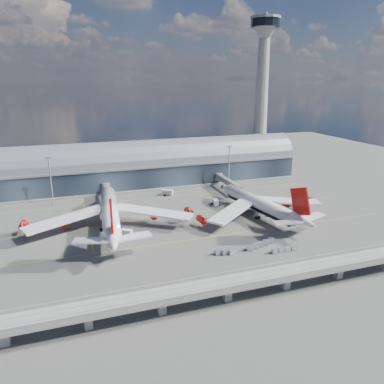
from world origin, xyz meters
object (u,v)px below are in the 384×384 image
object	(u,v)px
service_truck_5	(167,192)
service_truck_1	(127,232)
service_truck_3	(302,219)
service_truck_4	(216,202)
airliner_right	(261,205)
cargo_train_1	(261,244)
cargo_train_2	(284,249)
airliner_left	(110,214)
service_truck_2	(225,217)
floodlight_mast_left	(51,180)
cargo_train_0	(224,252)
floodlight_mast_right	(229,166)
control_tower	(261,97)

from	to	relation	value
service_truck_5	service_truck_1	bearing A→B (deg)	-178.16
service_truck_3	service_truck_4	bearing A→B (deg)	147.88
service_truck_3	service_truck_5	xyz separation A→B (m)	(-47.48, 60.50, 0.14)
airliner_right	cargo_train_1	world-z (taller)	airliner_right
cargo_train_1	cargo_train_2	size ratio (longest dim) A/B	1.34
airliner_left	service_truck_2	bearing A→B (deg)	-1.82
airliner_right	service_truck_1	xyz separation A→B (m)	(-64.57, -2.33, -4.34)
airliner_left	service_truck_2	world-z (taller)	airliner_left
floodlight_mast_left	cargo_train_0	bearing A→B (deg)	-53.09
floodlight_mast_left	airliner_left	distance (m)	49.28
floodlight_mast_right	airliner_right	size ratio (longest dim) A/B	0.37
service_truck_1	service_truck_2	size ratio (longest dim) A/B	0.71
service_truck_1	service_truck_2	bearing A→B (deg)	-50.79
control_tower	service_truck_4	bearing A→B (deg)	-134.60
service_truck_1	cargo_train_2	size ratio (longest dim) A/B	0.47
control_tower	cargo_train_1	world-z (taller)	control_tower
service_truck_5	cargo_train_1	bearing A→B (deg)	-133.78
airliner_left	service_truck_4	distance (m)	58.01
floodlight_mast_right	airliner_left	bearing A→B (deg)	-150.78
service_truck_4	cargo_train_1	distance (m)	52.78
service_truck_3	service_truck_5	world-z (taller)	service_truck_5
cargo_train_0	cargo_train_2	size ratio (longest dim) A/B	0.72
cargo_train_1	airliner_left	bearing A→B (deg)	71.34
floodlight_mast_right	service_truck_4	size ratio (longest dim) A/B	4.52
control_tower	service_truck_4	world-z (taller)	control_tower
service_truck_1	service_truck_4	bearing A→B (deg)	-29.22
airliner_left	service_truck_3	bearing A→B (deg)	-8.68
floodlight_mast_left	cargo_train_2	bearing A→B (deg)	-46.06
airliner_right	airliner_left	bearing A→B (deg)	164.98
airliner_left	service_truck_3	xyz separation A→B (m)	(84.17, -20.64, -5.46)
airliner_right	service_truck_4	distance (m)	26.65
airliner_left	service_truck_4	bearing A→B (deg)	19.91
floodlight_mast_right	cargo_train_0	size ratio (longest dim) A/B	3.35
control_tower	cargo_train_0	size ratio (longest dim) A/B	13.41
airliner_right	service_truck_2	size ratio (longest dim) A/B	9.72
service_truck_3	control_tower	bearing A→B (deg)	93.01
service_truck_1	cargo_train_2	bearing A→B (deg)	-87.92
floodlight_mast_left	service_truck_1	distance (m)	61.25
airliner_right	cargo_train_0	xyz separation A→B (m)	(-32.76, -31.94, -4.82)
floodlight_mast_left	service_truck_4	distance (m)	85.69
service_truck_5	cargo_train_2	bearing A→B (deg)	-130.78
floodlight_mast_left	cargo_train_1	bearing A→B (deg)	-45.91
floodlight_mast_right	cargo_train_1	xyz separation A→B (m)	(-22.28, -80.24, -12.63)
service_truck_4	cargo_train_0	xyz separation A→B (m)	(-18.81, -54.27, -0.67)
airliner_right	cargo_train_2	bearing A→B (deg)	-114.34
service_truck_2	cargo_train_2	bearing A→B (deg)	167.32
service_truck_2	service_truck_3	world-z (taller)	service_truck_3
service_truck_4	floodlight_mast_right	bearing A→B (deg)	66.71
cargo_train_2	service_truck_1	bearing A→B (deg)	56.21
service_truck_3	floodlight_mast_right	bearing A→B (deg)	116.97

